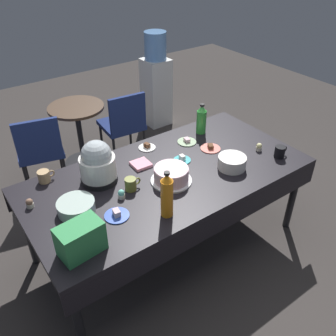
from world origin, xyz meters
name	(u,v)px	position (x,y,z in m)	size (l,w,h in m)	color
ground	(168,242)	(0.00, 0.00, 0.00)	(9.00, 9.00, 0.00)	#383330
potluck_table	(168,180)	(0.00, 0.00, 0.69)	(2.20, 1.10, 0.75)	black
frosted_layer_cake	(171,175)	(-0.04, -0.10, 0.81)	(0.31, 0.31, 0.12)	silver
slow_cooker	(97,163)	(-0.47, 0.22, 0.90)	(0.28, 0.28, 0.34)	black
glass_salad_bowl	(76,206)	(-0.75, 0.00, 0.79)	(0.25, 0.25, 0.08)	#B2C6BC
ceramic_snack_bowl	(232,162)	(0.45, -0.23, 0.80)	(0.22, 0.22, 0.10)	silver
dessert_plate_sage	(187,141)	(0.41, 0.29, 0.76)	(0.17, 0.17, 0.04)	#8CA87F
dessert_plate_coral	(210,148)	(0.51, 0.08, 0.76)	(0.17, 0.17, 0.04)	#E07266
dessert_plate_teal	(182,159)	(0.20, 0.08, 0.76)	(0.14, 0.14, 0.05)	teal
dessert_plate_cobalt	(117,215)	(-0.56, -0.20, 0.76)	(0.17, 0.17, 0.05)	#2D4CB2
dessert_plate_white	(147,147)	(0.07, 0.41, 0.76)	(0.15, 0.15, 0.04)	white
cupcake_rose	(259,147)	(0.82, -0.17, 0.78)	(0.05, 0.05, 0.07)	beige
cupcake_berry	(121,194)	(-0.44, -0.05, 0.78)	(0.05, 0.05, 0.07)	beige
cupcake_cocoa	(30,203)	(-0.99, 0.23, 0.78)	(0.05, 0.05, 0.07)	beige
soda_bottle_lime_soda	(201,120)	(0.63, 0.36, 0.88)	(0.09, 0.09, 0.28)	green
soda_bottle_orange_juice	(167,195)	(-0.28, -0.38, 0.91)	(0.08, 0.08, 0.34)	orange
coffee_mug_olive	(131,184)	(-0.33, -0.01, 0.80)	(0.13, 0.08, 0.09)	olive
coffee_mug_black	(280,152)	(0.88, -0.34, 0.80)	(0.13, 0.08, 0.10)	black
coffee_mug_tan	(44,176)	(-0.80, 0.46, 0.79)	(0.13, 0.09, 0.09)	tan
soda_carton	(81,239)	(-0.87, -0.35, 0.85)	(0.26, 0.16, 0.20)	#338C4C
paper_napkin_stack	(141,164)	(-0.11, 0.21, 0.76)	(0.14, 0.14, 0.02)	pink
maroon_chair_left	(40,148)	(-0.57, 1.40, 0.49)	(0.53, 0.53, 0.85)	navy
maroon_chair_right	(124,122)	(0.39, 1.40, 0.49)	(0.48, 0.48, 0.85)	navy
round_cafe_table	(79,125)	(-0.05, 1.62, 0.50)	(0.60, 0.60, 0.72)	#473323
water_cooler	(156,82)	(1.22, 1.97, 0.59)	(0.32, 0.32, 1.24)	silver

